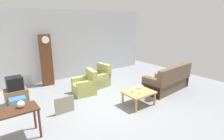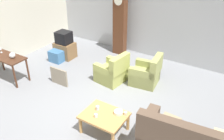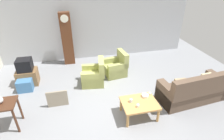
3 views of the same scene
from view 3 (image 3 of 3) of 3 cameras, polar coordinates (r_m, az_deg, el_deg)
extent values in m
plane|color=gray|center=(5.50, 1.48, -10.85)|extent=(10.40, 10.40, 0.00)
cube|color=#ADAFB5|center=(7.96, -5.03, 15.21)|extent=(8.40, 0.16, 3.20)
cube|color=brown|center=(6.08, 24.34, -6.81)|extent=(2.17, 1.03, 0.44)
cube|color=brown|center=(5.61, 27.74, -4.47)|extent=(2.11, 0.39, 0.60)
cube|color=brown|center=(6.64, 30.62, -4.08)|extent=(0.32, 0.86, 0.68)
cube|color=brown|center=(5.49, 17.20, -7.97)|extent=(0.32, 0.86, 0.68)
cube|color=#C6B284|center=(6.22, 28.14, -2.54)|extent=(0.37, 0.16, 0.36)
cube|color=#9E8966|center=(5.61, 21.15, -4.33)|extent=(0.37, 0.14, 0.36)
cube|color=tan|center=(6.33, -6.25, -2.72)|extent=(0.86, 0.86, 0.40)
cube|color=tan|center=(6.09, -3.48, 1.08)|extent=(0.28, 0.78, 0.52)
cube|color=tan|center=(6.53, -6.29, -0.57)|extent=(0.77, 0.26, 0.60)
cube|color=tan|center=(6.02, -6.31, -3.43)|extent=(0.77, 0.26, 0.60)
cube|color=#9CA15A|center=(6.82, 0.92, 0.03)|extent=(0.85, 0.85, 0.40)
cube|color=#9CA15A|center=(6.72, 3.50, 3.91)|extent=(0.28, 0.78, 0.52)
cube|color=#9CA15A|center=(7.02, 0.04, 1.87)|extent=(0.77, 0.26, 0.60)
cube|color=#9CA15A|center=(6.53, 1.88, -0.43)|extent=(0.77, 0.26, 0.60)
cube|color=tan|center=(4.88, 8.91, -10.57)|extent=(0.96, 0.76, 0.05)
cylinder|color=tan|center=(4.70, 5.13, -16.07)|extent=(0.07, 0.07, 0.42)
cylinder|color=tan|center=(4.98, 14.76, -14.04)|extent=(0.07, 0.07, 0.42)
cylinder|color=tan|center=(5.15, 2.92, -11.08)|extent=(0.07, 0.07, 0.42)
cylinder|color=tan|center=(5.40, 11.74, -9.54)|extent=(0.07, 0.07, 0.42)
cylinder|color=#472819|center=(5.04, -28.77, -14.34)|extent=(0.06, 0.06, 0.73)
cylinder|color=#472819|center=(5.38, -27.70, -10.95)|extent=(0.06, 0.06, 0.73)
cube|color=#562D19|center=(7.59, -14.37, 9.66)|extent=(0.44, 0.28, 2.19)
cylinder|color=silver|center=(7.20, -15.24, 15.79)|extent=(0.30, 0.02, 0.30)
cube|color=brown|center=(6.90, -25.66, -2.07)|extent=(0.68, 0.52, 0.55)
cube|color=black|center=(6.69, -26.55, 1.49)|extent=(0.48, 0.44, 0.42)
cube|color=gray|center=(5.50, -17.31, -8.93)|extent=(0.60, 0.05, 0.52)
cube|color=teal|center=(6.63, -26.34, -4.36)|extent=(0.48, 0.42, 0.40)
cylinder|color=white|center=(4.70, 8.41, -11.39)|extent=(0.07, 0.07, 0.08)
cylinder|color=silver|center=(4.82, 6.20, -9.83)|extent=(0.08, 0.08, 0.10)
cylinder|color=beige|center=(5.16, 12.14, -7.57)|extent=(0.07, 0.07, 0.07)
cylinder|color=white|center=(5.08, 10.73, -8.16)|extent=(0.20, 0.20, 0.06)
camera|label=1|loc=(2.67, -104.20, -27.80)|focal=29.32mm
camera|label=2|loc=(3.91, 81.61, 11.23)|focal=39.05mm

